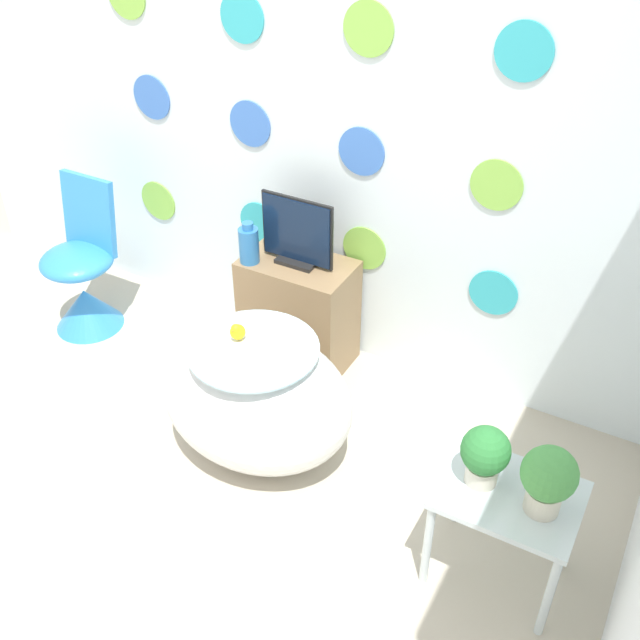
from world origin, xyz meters
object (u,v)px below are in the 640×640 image
object	(u,v)px
bathtub	(257,398)
potted_plant_left	(485,454)
vase	(249,244)
potted_plant_right	(548,478)
chair	(84,283)
tv	(297,235)

from	to	relation	value
bathtub	potted_plant_left	xyz separation A→B (m)	(1.02, -0.12, 0.28)
vase	potted_plant_right	size ratio (longest dim) A/B	0.78
chair	vase	distance (m)	1.05
tv	potted_plant_right	size ratio (longest dim) A/B	1.40
chair	potted_plant_right	xyz separation A→B (m)	(2.57, -0.49, 0.33)
vase	chair	bearing A→B (deg)	-167.80
bathtub	tv	size ratio (longest dim) A/B	2.32
chair	vase	size ratio (longest dim) A/B	3.96
chair	potted_plant_left	xyz separation A→B (m)	(2.35, -0.47, 0.31)
tv	vase	size ratio (longest dim) A/B	1.79
bathtub	potted_plant_right	size ratio (longest dim) A/B	3.23
potted_plant_left	potted_plant_right	distance (m)	0.22
chair	bathtub	bearing A→B (deg)	-14.67
vase	potted_plant_left	world-z (taller)	vase
potted_plant_left	potted_plant_right	size ratio (longest dim) A/B	0.89
tv	potted_plant_left	world-z (taller)	tv
tv	chair	bearing A→B (deg)	-165.14
potted_plant_left	chair	bearing A→B (deg)	168.82
bathtub	potted_plant_left	size ratio (longest dim) A/B	3.63
bathtub	chair	xyz separation A→B (m)	(-1.33, 0.35, -0.03)
chair	potted_plant_left	world-z (taller)	chair
vase	bathtub	bearing A→B (deg)	-55.50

